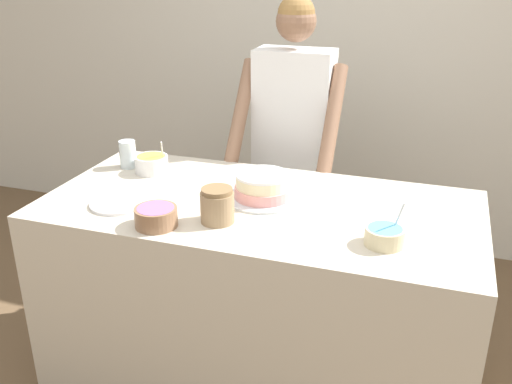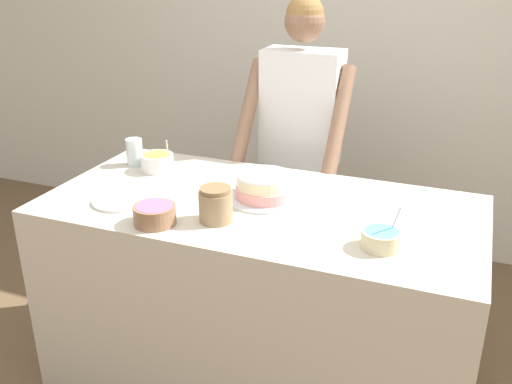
{
  "view_description": "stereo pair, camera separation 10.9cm",
  "coord_description": "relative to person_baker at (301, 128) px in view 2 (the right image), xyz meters",
  "views": [
    {
      "loc": [
        0.67,
        -1.6,
        1.84
      ],
      "look_at": [
        0.0,
        0.39,
        0.96
      ],
      "focal_mm": 40.0,
      "sensor_mm": 36.0,
      "label": 1
    },
    {
      "loc": [
        0.77,
        -1.56,
        1.84
      ],
      "look_at": [
        0.0,
        0.39,
        0.96
      ],
      "focal_mm": 40.0,
      "sensor_mm": 36.0,
      "label": 2
    }
  ],
  "objects": [
    {
      "name": "stoneware_jar",
      "position": [
        -0.03,
        -0.98,
        -0.04
      ],
      "size": [
        0.13,
        0.13,
        0.14
      ],
      "color": "#9E7F5B",
      "rests_on": "counter"
    },
    {
      "name": "person_baker",
      "position": [
        0.0,
        0.0,
        0.0
      ],
      "size": [
        0.54,
        0.47,
        1.67
      ],
      "color": "#2D2D38",
      "rests_on": "ground_plane"
    },
    {
      "name": "drinking_glass",
      "position": [
        -0.66,
        -0.55,
        -0.04
      ],
      "size": [
        0.08,
        0.08,
        0.13
      ],
      "color": "silver",
      "rests_on": "counter"
    },
    {
      "name": "frosting_bowl_purple",
      "position": [
        -0.23,
        -1.09,
        -0.07
      ],
      "size": [
        0.16,
        0.16,
        0.08
      ],
      "color": "#936B4C",
      "rests_on": "counter"
    },
    {
      "name": "frosting_bowl_yellow",
      "position": [
        -0.53,
        -0.58,
        -0.06
      ],
      "size": [
        0.15,
        0.15,
        0.16
      ],
      "color": "white",
      "rests_on": "counter"
    },
    {
      "name": "ceramic_plate",
      "position": [
        -0.47,
        -0.96,
        -0.1
      ],
      "size": [
        0.23,
        0.23,
        0.01
      ],
      "color": "silver",
      "rests_on": "counter"
    },
    {
      "name": "counter",
      "position": [
        0.07,
        -0.77,
        -0.55
      ],
      "size": [
        1.79,
        0.87,
        0.9
      ],
      "color": "beige",
      "rests_on": "ground_plane"
    },
    {
      "name": "wall_back",
      "position": [
        0.07,
        0.83,
        0.3
      ],
      "size": [
        10.0,
        0.05,
        2.6
      ],
      "color": "silver",
      "rests_on": "ground_plane"
    },
    {
      "name": "frosting_bowl_blue",
      "position": [
        0.6,
        -0.97,
        -0.07
      ],
      "size": [
        0.14,
        0.14,
        0.16
      ],
      "color": "beige",
      "rests_on": "counter"
    },
    {
      "name": "cake",
      "position": [
        0.07,
        -0.72,
        -0.06
      ],
      "size": [
        0.32,
        0.32,
        0.11
      ],
      "color": "silver",
      "rests_on": "counter"
    }
  ]
}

